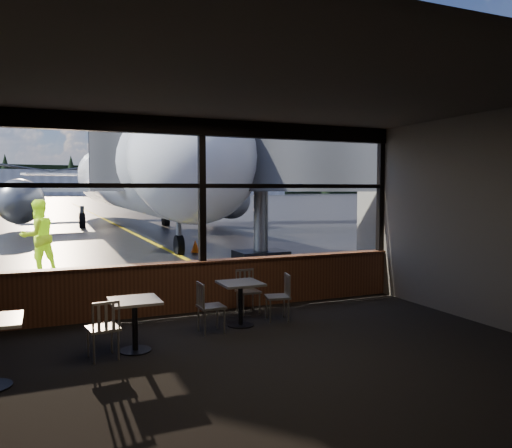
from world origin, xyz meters
TOP-DOWN VIEW (x-y plane):
  - ground_plane at (0.00, 120.00)m, footprint 520.00×520.00m
  - carpet_floor at (0.00, -3.00)m, footprint 8.00×6.00m
  - ceiling at (0.00, -3.00)m, footprint 8.00×6.00m
  - wall_right at (4.00, -3.00)m, footprint 0.04×6.00m
  - wall_back at (0.00, -6.00)m, footprint 8.00×0.04m
  - window_sill at (0.00, 0.00)m, footprint 8.00×0.28m
  - window_header at (0.00, 0.00)m, footprint 8.00×0.18m
  - mullion_centre at (0.00, 0.00)m, footprint 0.12×0.12m
  - mullion_right at (3.95, 0.00)m, footprint 0.12×0.12m
  - window_transom at (0.00, 0.00)m, footprint 8.00×0.10m
  - airliner at (1.80, 20.69)m, footprint 32.41×38.66m
  - jet_bridge at (3.60, 5.50)m, footprint 9.41×11.50m
  - cafe_table_near at (0.27, -1.23)m, footprint 0.66×0.66m
  - cafe_table_mid at (-1.54, -1.87)m, footprint 0.66×0.66m
  - chair_near_e at (0.96, -1.18)m, footprint 0.53×0.53m
  - chair_near_w at (-0.30, -1.42)m, footprint 0.45×0.45m
  - chair_near_n at (0.69, -0.54)m, footprint 0.44×0.44m
  - chair_mid_s at (-1.98, -2.02)m, footprint 0.51×0.51m
  - ground_crew at (-2.82, 5.80)m, footprint 1.20×1.12m
  - cone_nose at (2.26, 8.29)m, footprint 0.32×0.32m
  - terminal_annex at (10.00, 2.50)m, footprint 5.00×7.00m
  - hangar_mid at (0.00, 185.00)m, footprint 38.00×15.00m
  - hangar_right at (60.00, 178.00)m, footprint 50.00×20.00m
  - fuel_tank_c at (-10.00, 182.00)m, footprint 8.00×8.00m
  - treeline at (0.00, 210.00)m, footprint 360.00×3.00m

SIDE VIEW (x-z plane):
  - ground_plane at x=0.00m, z-range 0.00..0.00m
  - carpet_floor at x=0.00m, z-range 0.01..0.01m
  - cone_nose at x=2.26m, z-range 0.00..0.44m
  - cafe_table_near at x=0.27m, z-range 0.00..0.73m
  - cafe_table_mid at x=-1.54m, z-range 0.00..0.73m
  - chair_near_n at x=0.69m, z-range 0.00..0.80m
  - chair_near_e at x=0.96m, z-range 0.00..0.81m
  - chair_near_w at x=-0.30m, z-range 0.00..0.81m
  - chair_mid_s at x=-1.98m, z-range 0.00..0.81m
  - window_sill at x=0.00m, z-range 0.00..0.90m
  - ground_crew at x=-2.82m, z-range 0.00..1.97m
  - wall_right at x=4.00m, z-range 0.00..3.50m
  - wall_back at x=0.00m, z-range 0.00..3.50m
  - mullion_centre at x=0.00m, z-range 0.90..3.50m
  - mullion_right at x=3.95m, z-range 0.90..3.50m
  - window_transom at x=0.00m, z-range 2.26..2.34m
  - jet_bridge at x=3.60m, z-range 0.00..5.02m
  - terminal_annex at x=10.00m, z-range 0.00..6.00m
  - fuel_tank_c at x=-10.00m, z-range 0.00..6.00m
  - window_header at x=0.00m, z-range 3.20..3.50m
  - ceiling at x=0.00m, z-range 3.48..3.52m
  - hangar_mid at x=0.00m, z-range 0.00..10.00m
  - airliner at x=1.80m, z-range 0.00..11.65m
  - hangar_right at x=60.00m, z-range 0.00..12.00m
  - treeline at x=0.00m, z-range 0.00..12.00m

